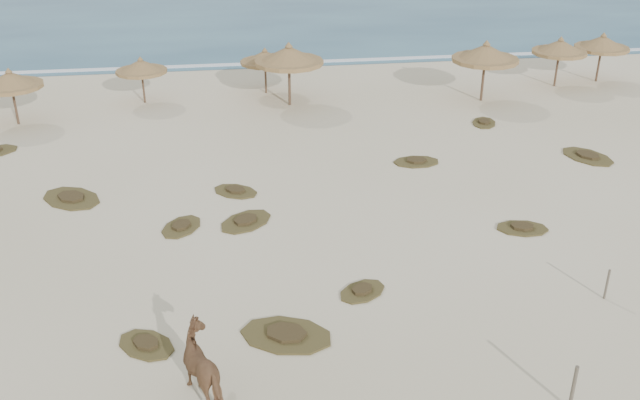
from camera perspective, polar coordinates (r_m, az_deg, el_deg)
The scene contains 23 objects.
ground at distance 20.00m, azimuth -5.05°, elevation -9.09°, with size 160.00×160.00×0.00m, color beige.
foam_line at distance 43.90m, azimuth -7.15°, elevation 10.68°, with size 70.00×0.60×0.01m, color white.
palapa_1 at distance 35.95m, azimuth -23.54°, elevation 8.74°, with size 3.42×3.42×2.70m.
palapa_2 at distance 37.25m, azimuth -14.13°, elevation 10.29°, with size 2.62×2.62×2.39m.
palapa_3 at distance 35.71m, azimuth -2.50°, elevation 11.42°, with size 3.65×3.65×3.20m.
palapa_4 at distance 37.84m, azimuth -4.42°, elevation 11.27°, with size 3.33×3.33×2.43m.
palapa_5 at distance 37.29m, azimuth 13.11°, elevation 11.32°, with size 3.98×3.98×3.13m.
palapa_6 at distance 40.96m, azimuth 18.64°, elevation 11.48°, with size 3.08×3.08×2.73m.
palapa_7 at distance 42.64m, azimuth 21.66°, elevation 11.56°, with size 3.04×3.04×2.73m.
horse at distance 17.01m, azimuth -8.99°, elevation -13.01°, with size 0.91×2.00×1.69m, color olive.
fence_post_near at distance 17.58m, azimuth 19.60°, elevation -13.96°, with size 0.09×0.09×1.21m, color #695D4F.
fence_post_far at distance 21.86m, azimuth 21.97°, elevation -6.27°, with size 0.07×0.07×0.96m, color #695D4F.
scrub_1 at distance 27.73m, azimuth -19.27°, elevation 0.15°, with size 2.98×2.96×0.16m.
scrub_2 at distance 24.65m, azimuth -11.03°, elevation -2.09°, with size 1.85×2.10×0.16m.
scrub_3 at distance 24.68m, azimuth -5.96°, elevation -1.69°, with size 2.44×2.40×0.16m.
scrub_4 at distance 25.06m, azimuth 15.87°, elevation -2.16°, with size 1.95×1.45×0.16m.
scrub_5 at distance 31.88m, azimuth 20.61°, elevation 3.30°, with size 2.38×2.79×0.16m.
scrub_7 at distance 29.59m, azimuth 7.72°, elevation 3.08°, with size 1.94×1.28×0.16m.
scrub_9 at distance 19.10m, azimuth -2.72°, elevation -10.71°, with size 2.94×2.45×0.16m.
scrub_10 at distance 34.58m, azimuth 12.99°, elevation 6.06°, with size 1.62×1.95×0.16m.
scrub_11 at distance 19.28m, azimuth -13.73°, elevation -11.16°, with size 2.01×1.98×0.16m.
scrub_12 at distance 20.83m, azimuth 3.40°, elevation -7.27°, with size 1.86×1.72×0.16m.
scrub_13 at distance 26.92m, azimuth -6.78°, elevation 0.73°, with size 2.13×1.98×0.16m.
Camera 1 is at (-0.55, -16.38, 11.46)m, focal length 40.00 mm.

